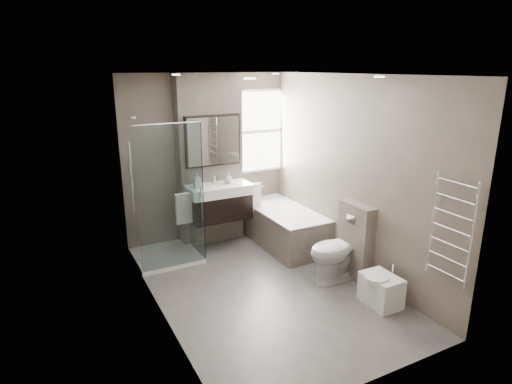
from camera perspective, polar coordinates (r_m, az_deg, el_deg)
room at (r=5.03m, az=1.23°, el=0.42°), size 2.70×3.90×2.70m
vanity_pier at (r=6.60m, az=-6.20°, el=4.19°), size 1.00×0.25×2.60m
vanity at (r=6.43m, az=-4.90°, el=-1.27°), size 0.95×0.47×0.66m
mirror_cabinet at (r=6.38m, az=-5.75°, el=6.81°), size 0.86×0.08×0.76m
towel_left at (r=6.23m, az=-9.58°, el=-2.21°), size 0.24×0.06×0.44m
towel_right at (r=6.64m, az=-0.37°, el=-0.82°), size 0.24×0.06×0.44m
shower_enclosure at (r=6.21m, az=-11.00°, el=-4.61°), size 0.90×0.90×2.00m
bathtub at (r=6.69m, az=3.63°, el=-4.39°), size 0.75×1.60×0.57m
window at (r=6.99m, az=0.35°, el=8.09°), size 0.98×0.06×1.33m
toilet at (r=5.67m, az=10.97°, el=-7.53°), size 0.81×0.46×0.82m
cistern_box at (r=5.76m, az=13.09°, el=-6.33°), size 0.19×0.55×1.00m
bidet at (r=5.30m, az=16.30°, el=-12.36°), size 0.40×0.45×0.48m
towel_radiator at (r=4.71m, az=24.60°, el=-4.54°), size 0.03×0.49×1.10m
soap_bottle_a at (r=6.24m, az=-7.80°, el=1.59°), size 0.10×0.10×0.21m
soap_bottle_b at (r=6.43m, az=-3.67°, el=1.88°), size 0.12×0.12×0.15m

